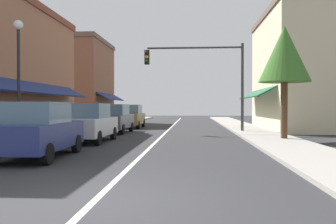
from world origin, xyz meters
TOP-DOWN VIEW (x-y plane):
  - ground_plane at (0.00, 18.00)m, footprint 80.00×80.00m
  - sidewalk_left at (-5.50, 18.00)m, footprint 2.60×56.00m
  - sidewalk_right at (5.50, 18.00)m, footprint 2.60×56.00m
  - lane_center_stripe at (0.00, 18.00)m, footprint 0.14×52.00m
  - storefront_right_block at (9.66, 20.00)m, footprint 7.03×10.20m
  - storefront_far_left at (-9.36, 28.00)m, footprint 6.43×8.20m
  - parked_car_nearest_left at (-3.18, 5.03)m, footprint 1.88×4.15m
  - parked_car_second_left at (-3.05, 10.06)m, footprint 1.83×4.12m
  - parked_car_third_left at (-3.15, 15.71)m, footprint 1.85×4.14m
  - parked_car_far_left at (-3.05, 20.90)m, footprint 1.79×4.10m
  - traffic_signal_mast_arm at (2.58, 16.54)m, footprint 6.24×0.50m
  - street_lamp_left_near at (-5.01, 7.37)m, footprint 0.36×0.36m
  - tree_right_near at (6.03, 11.30)m, footprint 2.43×2.43m

SIDE VIEW (x-z plane):
  - ground_plane at x=0.00m, z-range 0.00..0.00m
  - lane_center_stripe at x=0.00m, z-range 0.00..0.01m
  - sidewalk_left at x=-5.50m, z-range 0.00..0.12m
  - sidewalk_right at x=5.50m, z-range 0.00..0.12m
  - parked_car_nearest_left at x=-3.18m, z-range -0.01..1.76m
  - parked_car_second_left at x=-3.05m, z-range -0.01..1.76m
  - parked_car_third_left at x=-3.15m, z-range -0.01..1.76m
  - parked_car_far_left at x=-3.05m, z-range -0.01..1.76m
  - street_lamp_left_near at x=-5.01m, z-range 0.84..5.80m
  - traffic_signal_mast_arm at x=2.58m, z-range 1.10..6.70m
  - storefront_far_left at x=-9.36m, z-range 0.00..8.07m
  - tree_right_near at x=6.03m, z-range 1.35..6.83m
  - storefront_right_block at x=9.66m, z-range 0.00..8.34m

